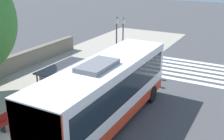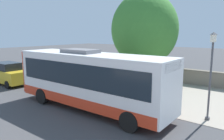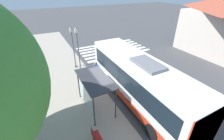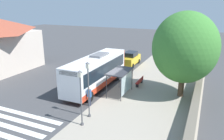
% 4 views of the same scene
% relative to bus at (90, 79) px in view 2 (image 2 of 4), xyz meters
% --- Properties ---
extents(ground_plane, '(120.00, 120.00, 0.00)m').
position_rel_bus_xyz_m(ground_plane, '(-1.69, 0.98, -1.85)').
color(ground_plane, '#424244').
rests_on(ground_plane, ground).
extents(sidewalk_plaza, '(9.00, 44.00, 0.02)m').
position_rel_bus_xyz_m(sidewalk_plaza, '(-6.19, 0.98, -1.84)').
color(sidewalk_plaza, '#9E9384').
rests_on(sidewalk_plaza, ground).
extents(stone_wall, '(0.60, 20.00, 1.34)m').
position_rel_bus_xyz_m(stone_wall, '(-10.24, 0.98, -1.17)').
color(stone_wall, slate).
rests_on(stone_wall, ground).
extents(bus, '(2.63, 10.19, 3.57)m').
position_rel_bus_xyz_m(bus, '(0.00, 0.00, 0.00)').
color(bus, white).
rests_on(bus, ground).
extents(bus_shelter, '(1.76, 3.45, 2.45)m').
position_rel_bus_xyz_m(bus_shelter, '(-3.19, 0.74, 0.21)').
color(bus_shelter, '#2D2D33').
rests_on(bus_shelter, ground).
extents(pedestrian, '(0.34, 0.24, 1.77)m').
position_rel_bus_xyz_m(pedestrian, '(-1.57, 4.32, -0.80)').
color(pedestrian, '#2D3347').
rests_on(pedestrian, ground).
extents(bench, '(0.40, 1.85, 0.88)m').
position_rel_bus_xyz_m(bench, '(-4.12, -2.46, -1.36)').
color(bench, maroon).
rests_on(bench, ground).
extents(street_lamp_near, '(0.28, 0.28, 4.57)m').
position_rel_bus_xyz_m(street_lamp_near, '(-2.55, 6.06, 0.86)').
color(street_lamp_near, '#4C4C51').
rests_on(street_lamp_near, ground).
extents(shade_tree, '(6.07, 6.07, 8.19)m').
position_rel_bus_xyz_m(shade_tree, '(-8.67, -1.29, 2.99)').
color(shade_tree, brown).
rests_on(shade_tree, ground).
extents(parked_car_behind_bus, '(1.94, 4.40, 1.95)m').
position_rel_bus_xyz_m(parked_car_behind_bus, '(-0.27, -10.20, -0.90)').
color(parked_car_behind_bus, gold).
rests_on(parked_car_behind_bus, ground).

